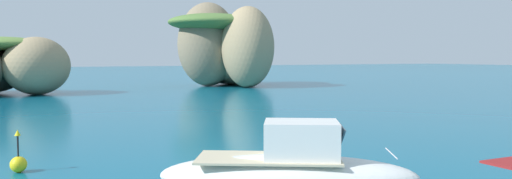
% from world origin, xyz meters
% --- Properties ---
extents(islet_large, '(18.24, 18.71, 11.20)m').
position_xyz_m(islet_large, '(16.45, 59.89, 5.21)').
color(islet_large, '#84755B').
rests_on(islet_large, ground).
extents(islet_small, '(15.74, 15.25, 6.03)m').
position_xyz_m(islet_small, '(-11.23, 56.14, 2.91)').
color(islet_small, '#756651').
rests_on(islet_small, ground).
extents(motorboat_white, '(7.53, 5.69, 2.19)m').
position_xyz_m(motorboat_white, '(-4.25, 9.34, 0.73)').
color(motorboat_white, white).
rests_on(motorboat_white, ground).
extents(channel_buoy, '(0.56, 0.56, 1.48)m').
position_xyz_m(channel_buoy, '(-10.92, 16.33, 0.34)').
color(channel_buoy, yellow).
rests_on(channel_buoy, ground).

